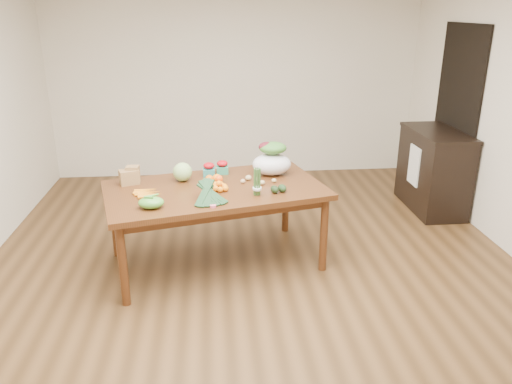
{
  "coord_description": "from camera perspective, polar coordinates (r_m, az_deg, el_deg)",
  "views": [
    {
      "loc": [
        -0.35,
        -3.89,
        2.26
      ],
      "look_at": [
        0.01,
        0.0,
        0.81
      ],
      "focal_mm": 35.0,
      "sensor_mm": 36.0,
      "label": 1
    }
  ],
  "objects": [
    {
      "name": "floor",
      "position": [
        4.51,
        -0.07,
        -9.69
      ],
      "size": [
        6.0,
        6.0,
        0.0
      ],
      "primitive_type": "plane",
      "color": "brown",
      "rests_on": "ground"
    },
    {
      "name": "room_walls",
      "position": [
        4.01,
        -0.07,
        7.24
      ],
      "size": [
        5.02,
        6.02,
        2.7
      ],
      "color": "silver",
      "rests_on": "floor"
    },
    {
      "name": "dining_table",
      "position": [
        4.61,
        -4.59,
        -3.86
      ],
      "size": [
        2.11,
        1.49,
        0.75
      ],
      "primitive_type": "cube",
      "rotation": [
        0.0,
        0.0,
        0.24
      ],
      "color": "#4D2512",
      "rests_on": "floor"
    },
    {
      "name": "doorway_dark",
      "position": [
        6.29,
        21.83,
        7.85
      ],
      "size": [
        0.02,
        1.0,
        2.1
      ],
      "primitive_type": "cube",
      "color": "black",
      "rests_on": "floor"
    },
    {
      "name": "cabinet",
      "position": [
        6.18,
        19.61,
        2.34
      ],
      "size": [
        0.52,
        1.02,
        0.94
      ],
      "primitive_type": "cube",
      "color": "black",
      "rests_on": "floor"
    },
    {
      "name": "dish_towel",
      "position": [
        6.02,
        17.61,
        2.91
      ],
      "size": [
        0.02,
        0.28,
        0.45
      ],
      "primitive_type": "cube",
      "color": "white",
      "rests_on": "cabinet"
    },
    {
      "name": "paper_bag",
      "position": [
        4.66,
        -14.31,
        1.84
      ],
      "size": [
        0.26,
        0.24,
        0.16
      ],
      "primitive_type": null,
      "rotation": [
        0.0,
        0.0,
        0.24
      ],
      "color": "#8B5F3E",
      "rests_on": "dining_table"
    },
    {
      "name": "cabbage",
      "position": [
        4.64,
        -8.4,
        2.28
      ],
      "size": [
        0.17,
        0.17,
        0.17
      ],
      "primitive_type": "sphere",
      "color": "#9DCE76",
      "rests_on": "dining_table"
    },
    {
      "name": "strawberry_basket_a",
      "position": [
        4.77,
        -5.4,
        2.45
      ],
      "size": [
        0.13,
        0.13,
        0.1
      ],
      "primitive_type": null,
      "rotation": [
        0.0,
        0.0,
        0.24
      ],
      "color": "red",
      "rests_on": "dining_table"
    },
    {
      "name": "strawberry_basket_b",
      "position": [
        4.83,
        -3.86,
        2.72
      ],
      "size": [
        0.13,
        0.13,
        0.1
      ],
      "primitive_type": null,
      "rotation": [
        0.0,
        0.0,
        0.24
      ],
      "color": "red",
      "rests_on": "dining_table"
    },
    {
      "name": "orange_a",
      "position": [
        4.57,
        -5.36,
        1.49
      ],
      "size": [
        0.08,
        0.08,
        0.08
      ],
      "primitive_type": "sphere",
      "color": "orange",
      "rests_on": "dining_table"
    },
    {
      "name": "orange_b",
      "position": [
        4.58,
        -4.51,
        1.58
      ],
      "size": [
        0.08,
        0.08,
        0.08
      ],
      "primitive_type": "sphere",
      "color": "orange",
      "rests_on": "dining_table"
    },
    {
      "name": "orange_c",
      "position": [
        4.56,
        -4.27,
        1.49
      ],
      "size": [
        0.07,
        0.07,
        0.07
      ],
      "primitive_type": "sphere",
      "color": "#F1570E",
      "rests_on": "dining_table"
    },
    {
      "name": "mandarin_cluster",
      "position": [
        4.4,
        -4.26,
        0.81
      ],
      "size": [
        0.22,
        0.22,
        0.09
      ],
      "primitive_type": null,
      "rotation": [
        0.0,
        0.0,
        0.24
      ],
      "color": "orange",
      "rests_on": "dining_table"
    },
    {
      "name": "carrots",
      "position": [
        4.38,
        -12.37,
        -0.09
      ],
      "size": [
        0.27,
        0.26,
        0.03
      ],
      "primitive_type": null,
      "rotation": [
        0.0,
        0.0,
        0.24
      ],
      "color": "orange",
      "rests_on": "dining_table"
    },
    {
      "name": "snap_pea_bag",
      "position": [
        4.07,
        -11.9,
        -1.19
      ],
      "size": [
        0.21,
        0.16,
        0.09
      ],
      "primitive_type": "ellipsoid",
      "color": "#50A036",
      "rests_on": "dining_table"
    },
    {
      "name": "kale_bunch",
      "position": [
        4.09,
        -5.31,
        -0.21
      ],
      "size": [
        0.41,
        0.46,
        0.16
      ],
      "primitive_type": null,
      "rotation": [
        0.0,
        0.0,
        0.24
      ],
      "color": "black",
      "rests_on": "dining_table"
    },
    {
      "name": "asparagus_bundle",
      "position": [
        4.22,
        0.12,
        1.2
      ],
      "size": [
        0.11,
        0.13,
        0.26
      ],
      "primitive_type": null,
      "rotation": [
        0.15,
        0.0,
        0.24
      ],
      "color": "#4B7E3A",
      "rests_on": "dining_table"
    },
    {
      "name": "potato_a",
      "position": [
        4.55,
        -1.52,
        1.24
      ],
      "size": [
        0.05,
        0.04,
        0.04
      ],
      "primitive_type": "ellipsoid",
      "color": "tan",
      "rests_on": "dining_table"
    },
    {
      "name": "potato_b",
      "position": [
        4.51,
        0.71,
        1.08
      ],
      "size": [
        0.05,
        0.04,
        0.04
      ],
      "primitive_type": "ellipsoid",
      "color": "#CABE74",
      "rests_on": "dining_table"
    },
    {
      "name": "potato_c",
      "position": [
        4.58,
        0.06,
        1.44
      ],
      "size": [
        0.06,
        0.05,
        0.05
      ],
      "primitive_type": "ellipsoid",
      "color": "tan",
      "rests_on": "dining_table"
    },
    {
      "name": "potato_d",
      "position": [
        4.63,
        -0.88,
        1.64
      ],
      "size": [
        0.06,
        0.05,
        0.05
      ],
      "primitive_type": "ellipsoid",
      "color": "#CDB976",
      "rests_on": "dining_table"
    },
    {
      "name": "potato_e",
      "position": [
        4.57,
        2.07,
        1.32
      ],
      "size": [
        0.04,
        0.04,
        0.04
      ],
      "primitive_type": "ellipsoid",
      "color": "tan",
      "rests_on": "dining_table"
    },
    {
      "name": "avocado_a",
      "position": [
        4.31,
        2.14,
        0.31
      ],
      "size": [
        0.09,
        0.11,
        0.06
      ],
      "primitive_type": "ellipsoid",
      "rotation": [
        0.0,
        0.0,
        0.3
      ],
      "color": "black",
      "rests_on": "dining_table"
    },
    {
      "name": "avocado_b",
      "position": [
        4.34,
        3.02,
        0.43
      ],
      "size": [
        0.09,
        0.12,
        0.07
      ],
      "primitive_type": "ellipsoid",
      "rotation": [
        0.0,
        0.0,
        0.3
      ],
      "color": "black",
      "rests_on": "dining_table"
    },
    {
      "name": "salad_bag",
      "position": [
        4.75,
        1.81,
        3.66
      ],
      "size": [
        0.43,
        0.36,
        0.29
      ],
      "primitive_type": null,
      "rotation": [
        0.0,
        0.0,
        0.24
      ],
      "color": "silver",
      "rests_on": "dining_table"
    }
  ]
}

